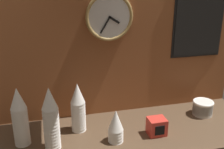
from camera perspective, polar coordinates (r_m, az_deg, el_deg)
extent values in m
cube|color=#4C3826|center=(1.67, 3.06, -11.94)|extent=(1.60, 0.56, 0.04)
cube|color=brown|center=(1.70, 0.78, 8.58)|extent=(1.60, 0.03, 1.05)
cone|color=white|center=(1.60, -17.82, -11.45)|extent=(0.08, 0.08, 0.12)
cone|color=white|center=(1.59, -17.89, -10.91)|extent=(0.08, 0.08, 0.12)
cone|color=white|center=(1.58, -17.95, -10.37)|extent=(0.08, 0.08, 0.12)
cone|color=white|center=(1.57, -18.02, -9.82)|extent=(0.08, 0.08, 0.12)
cone|color=white|center=(1.56, -18.09, -9.27)|extent=(0.08, 0.08, 0.12)
cone|color=white|center=(1.55, -18.17, -8.71)|extent=(0.08, 0.08, 0.12)
cone|color=white|center=(1.55, -18.24, -8.15)|extent=(0.08, 0.08, 0.12)
cone|color=white|center=(1.54, -18.31, -7.57)|extent=(0.08, 0.08, 0.12)
cone|color=white|center=(1.53, -18.38, -7.00)|extent=(0.08, 0.08, 0.12)
cone|color=white|center=(1.52, -18.45, -6.41)|extent=(0.08, 0.08, 0.12)
cone|color=white|center=(1.52, -18.53, -5.83)|extent=(0.08, 0.08, 0.12)
cone|color=white|center=(1.51, -18.60, -5.23)|extent=(0.08, 0.08, 0.12)
cone|color=white|center=(1.50, -18.68, -4.63)|extent=(0.08, 0.08, 0.12)
cone|color=white|center=(1.52, -11.99, -12.50)|extent=(0.08, 0.08, 0.12)
cone|color=white|center=(1.52, -12.04, -11.94)|extent=(0.08, 0.08, 0.12)
cone|color=white|center=(1.51, -12.09, -11.38)|extent=(0.08, 0.08, 0.12)
cone|color=white|center=(1.50, -12.14, -10.82)|extent=(0.08, 0.08, 0.12)
cone|color=white|center=(1.49, -12.19, -10.24)|extent=(0.08, 0.08, 0.12)
cone|color=white|center=(1.48, -12.24, -9.66)|extent=(0.08, 0.08, 0.12)
cone|color=white|center=(1.47, -12.29, -9.07)|extent=(0.08, 0.08, 0.12)
cone|color=white|center=(1.46, -12.35, -8.48)|extent=(0.08, 0.08, 0.12)
cone|color=white|center=(1.45, -12.40, -7.88)|extent=(0.08, 0.08, 0.12)
cone|color=white|center=(1.45, -12.45, -7.27)|extent=(0.08, 0.08, 0.12)
cone|color=white|center=(1.44, -12.50, -6.66)|extent=(0.08, 0.08, 0.12)
cone|color=white|center=(1.43, -12.56, -6.03)|extent=(0.08, 0.08, 0.12)
cone|color=white|center=(1.42, -12.61, -5.41)|extent=(0.08, 0.08, 0.12)
cone|color=white|center=(1.42, -12.66, -4.77)|extent=(0.08, 0.08, 0.12)
cone|color=white|center=(1.65, -6.78, -9.33)|extent=(0.08, 0.08, 0.12)
cone|color=white|center=(1.65, -6.81, -8.81)|extent=(0.08, 0.08, 0.12)
cone|color=white|center=(1.64, -6.83, -8.28)|extent=(0.08, 0.08, 0.12)
cone|color=white|center=(1.63, -6.86, -7.74)|extent=(0.08, 0.08, 0.12)
cone|color=white|center=(1.62, -6.89, -7.20)|extent=(0.08, 0.08, 0.12)
cone|color=white|center=(1.61, -6.91, -6.65)|extent=(0.08, 0.08, 0.12)
cone|color=white|center=(1.60, -6.94, -6.09)|extent=(0.08, 0.08, 0.12)
cone|color=white|center=(1.60, -6.97, -5.53)|extent=(0.08, 0.08, 0.12)
cone|color=white|center=(1.59, -6.99, -4.97)|extent=(0.08, 0.08, 0.12)
cone|color=white|center=(1.58, -7.02, -4.40)|extent=(0.08, 0.08, 0.12)
cone|color=white|center=(1.57, -7.05, -3.82)|extent=(0.08, 0.08, 0.12)
cone|color=white|center=(1.54, 0.76, -11.52)|extent=(0.08, 0.08, 0.12)
cone|color=white|center=(1.54, 0.76, -10.97)|extent=(0.08, 0.08, 0.12)
cone|color=white|center=(1.53, 0.77, -10.41)|extent=(0.08, 0.08, 0.12)
cone|color=white|center=(1.52, 0.77, -9.85)|extent=(0.08, 0.08, 0.12)
cone|color=white|center=(1.51, 0.77, -9.28)|extent=(0.08, 0.08, 0.12)
cylinder|color=beige|center=(1.91, 17.88, -7.14)|extent=(0.13, 0.13, 0.04)
cylinder|color=beige|center=(1.91, 17.93, -6.69)|extent=(0.13, 0.13, 0.04)
cylinder|color=beige|center=(1.90, 17.99, -6.23)|extent=(0.13, 0.13, 0.04)
cylinder|color=beige|center=(1.89, 18.04, -5.78)|extent=(0.13, 0.13, 0.04)
torus|color=white|center=(1.89, 18.09, -5.37)|extent=(0.13, 0.13, 0.02)
cylinder|color=white|center=(1.65, -0.58, 11.65)|extent=(0.27, 0.02, 0.27)
torus|color=#AD894C|center=(1.64, -0.51, 11.61)|extent=(0.28, 0.02, 0.28)
cube|color=black|center=(1.65, 0.53, 10.99)|extent=(0.06, 0.01, 0.05)
cube|color=black|center=(1.64, -1.42, 9.97)|extent=(0.06, 0.01, 0.10)
cylinder|color=black|center=(1.64, -0.47, 11.58)|extent=(0.01, 0.01, 0.01)
cube|color=black|center=(1.88, 17.25, 11.03)|extent=(0.35, 0.01, 0.51)
cube|color=black|center=(1.88, 17.31, 11.00)|extent=(0.32, 0.01, 0.49)
cube|color=red|center=(1.63, 9.06, -10.36)|extent=(0.10, 0.09, 0.10)
cube|color=black|center=(1.59, 9.70, -11.16)|extent=(0.05, 0.00, 0.05)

